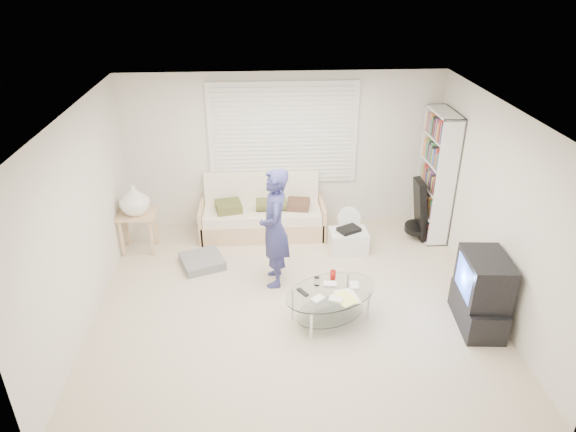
{
  "coord_description": "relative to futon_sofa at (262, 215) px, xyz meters",
  "views": [
    {
      "loc": [
        -0.41,
        -5.46,
        4.03
      ],
      "look_at": [
        -0.04,
        0.3,
        1.08
      ],
      "focal_mm": 32.0,
      "sensor_mm": 36.0,
      "label": 1
    }
  ],
  "objects": [
    {
      "name": "ground",
      "position": [
        0.36,
        -1.87,
        -0.31
      ],
      "size": [
        5.0,
        5.0,
        0.0
      ],
      "primitive_type": "plane",
      "color": "#C4B098",
      "rests_on": "ground"
    },
    {
      "name": "side_table",
      "position": [
        -1.86,
        -0.44,
        0.49
      ],
      "size": [
        0.55,
        0.44,
        1.08
      ],
      "color": "tan",
      "rests_on": "ground"
    },
    {
      "name": "coffee_table",
      "position": [
        0.79,
        -2.31,
        0.04
      ],
      "size": [
        1.37,
        1.16,
        0.55
      ],
      "color": "silver",
      "rests_on": "ground"
    },
    {
      "name": "storage_bin",
      "position": [
        1.28,
        -0.66,
        -0.14
      ],
      "size": [
        0.57,
        0.41,
        0.39
      ],
      "color": "white",
      "rests_on": "ground"
    },
    {
      "name": "tv_unit",
      "position": [
        2.55,
        -2.48,
        0.14
      ],
      "size": [
        0.54,
        0.9,
        0.94
      ],
      "color": "black",
      "rests_on": "ground"
    },
    {
      "name": "floor_fan",
      "position": [
        1.33,
        -0.36,
        0.03
      ],
      "size": [
        0.37,
        0.24,
        0.6
      ],
      "color": "white",
      "rests_on": "ground"
    },
    {
      "name": "room_shell",
      "position": [
        0.36,
        -1.39,
        1.31
      ],
      "size": [
        5.02,
        4.52,
        2.51
      ],
      "color": "silver",
      "rests_on": "ground"
    },
    {
      "name": "grey_floor_pillow",
      "position": [
        -0.89,
        -0.94,
        -0.25
      ],
      "size": [
        0.72,
        0.72,
        0.13
      ],
      "primitive_type": "cube",
      "rotation": [
        0.0,
        0.0,
        0.36
      ],
      "color": "slate",
      "rests_on": "ground"
    },
    {
      "name": "guitar_case",
      "position": [
        2.44,
        -0.35,
        0.12
      ],
      "size": [
        0.35,
        0.36,
        0.98
      ],
      "color": "black",
      "rests_on": "ground"
    },
    {
      "name": "futon_sofa",
      "position": [
        0.0,
        0.0,
        0.0
      ],
      "size": [
        1.96,
        0.79,
        0.96
      ],
      "color": "tan",
      "rests_on": "ground"
    },
    {
      "name": "window_blinds",
      "position": [
        0.36,
        0.33,
        1.24
      ],
      "size": [
        2.32,
        0.08,
        1.62
      ],
      "color": "silver",
      "rests_on": "ground"
    },
    {
      "name": "bookshelf",
      "position": [
        2.68,
        -0.21,
        0.69
      ],
      "size": [
        0.32,
        0.85,
        2.01
      ],
      "color": "white",
      "rests_on": "ground"
    },
    {
      "name": "standing_person",
      "position": [
        0.15,
        -1.41,
        0.51
      ],
      "size": [
        0.4,
        0.61,
        1.65
      ],
      "primitive_type": "imported",
      "rotation": [
        0.0,
        0.0,
        -1.58
      ],
      "color": "navy",
      "rests_on": "ground"
    }
  ]
}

